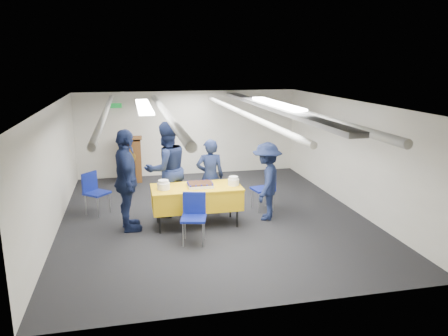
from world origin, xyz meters
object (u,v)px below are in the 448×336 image
Objects in this scene: chair_near at (194,212)px; chair_right at (266,185)px; podium at (130,158)px; sailor_d at (267,181)px; sailor_c at (127,181)px; sailor_a at (210,177)px; sheet_cake at (200,185)px; sailor_b at (167,169)px; serving_table at (197,197)px; chair_left at (94,189)px.

chair_near is 2.23m from chair_right.
podium is at bearing 103.82° from chair_near.
chair_near is 1.79m from sailor_d.
sailor_a is at bearing -76.24° from sailor_c.
sailor_b is (-0.57, 0.72, 0.16)m from sheet_cake.
sheet_cake is 0.56× the size of chair_near.
sheet_cake is at bearing -17.89° from serving_table.
chair_near and chair_left have the same top height.
sheet_cake is 0.39× the size of podium.
sailor_a is 0.82× the size of sailor_c.
serving_table is 1.96× the size of chair_left.
sheet_cake is 1.36m from sailor_c.
chair_left is 0.56× the size of sailor_a.
podium is 0.81× the size of sailor_d.
sheet_cake is at bearing 106.50° from sailor_b.
chair_right is 1.00× the size of chair_left.
podium is 3.46m from sailor_c.
podium is 1.44× the size of chair_near.
sailor_a is (0.38, 0.62, 0.22)m from serving_table.
sailor_a reaches higher than serving_table.
serving_table is 0.95m from sailor_b.
serving_table is 0.76m from sailor_a.
podium is at bearing -56.41° from sailor_a.
sailor_b is at bearing -55.38° from sailor_c.
sailor_b is at bearing 125.50° from serving_table.
chair_right is 2.13m from sailor_b.
sailor_b is (-0.33, 1.46, 0.44)m from chair_near.
podium is at bearing 110.05° from sheet_cake.
sailor_b reaches higher than sailor_a.
sheet_cake is at bearing -97.70° from sailor_c.
sailor_a is (2.35, -0.48, 0.25)m from chair_left.
chair_right is at bearing -45.63° from podium.
podium is (-1.27, 3.49, -0.20)m from sheet_cake.
sailor_b reaches higher than podium.
chair_left is at bearing -36.93° from sailor_b.
sheet_cake is 1.67m from chair_right.
sailor_c reaches higher than sailor_a.
serving_table is 1.10× the size of sailor_d.
serving_table is at bearing 103.80° from sailor_b.
sailor_d is at bearing -52.57° from podium.
sailor_b is at bearing 102.84° from chair_near.
sailor_c is (-1.67, -0.59, 0.17)m from sailor_a.
sailor_c is at bearing 178.08° from sheet_cake.
sailor_c is (-0.08, -3.44, 0.34)m from podium.
serving_table is 1.96× the size of chair_right.
chair_left is at bearing 26.70° from sailor_c.
sailor_b reaches higher than chair_near.
sheet_cake is (0.07, -0.02, 0.25)m from serving_table.
chair_near is 0.56× the size of sailor_a.
chair_right is at bearing -171.48° from sailor_d.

